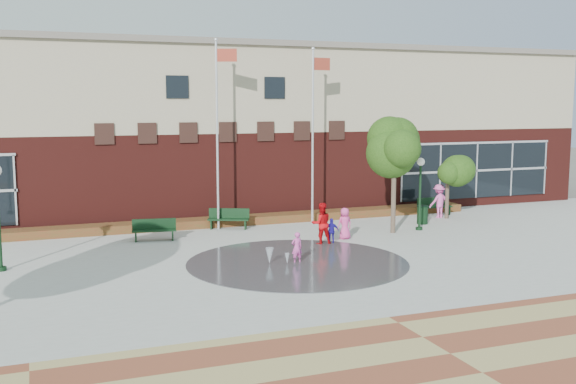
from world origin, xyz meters
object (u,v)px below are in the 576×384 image
object	(u,v)px
flagpole_right	(314,127)
bench_left	(154,234)
trash_can	(422,215)
child_splash	(297,248)
flagpole_left	(218,125)

from	to	relation	value
flagpole_right	bench_left	distance (m)	9.47
bench_left	trash_can	xyz separation A→B (m)	(13.26, -0.64, 0.17)
bench_left	trash_can	world-z (taller)	bench_left
bench_left	child_splash	world-z (taller)	child_splash
flagpole_left	flagpole_right	world-z (taller)	flagpole_left
flagpole_right	trash_can	size ratio (longest dim) A/B	9.22
flagpole_right	bench_left	world-z (taller)	flagpole_right
flagpole_right	trash_can	world-z (taller)	flagpole_right
flagpole_right	child_splash	xyz separation A→B (m)	(-3.84, -7.45, -4.28)
flagpole_right	child_splash	world-z (taller)	flagpole_right
flagpole_left	bench_left	size ratio (longest dim) A/B	4.58
child_splash	flagpole_left	bearing A→B (deg)	-87.12
flagpole_left	bench_left	bearing A→B (deg)	-129.82
flagpole_right	trash_can	xyz separation A→B (m)	(5.08, -2.02, -4.40)
flagpole_right	child_splash	distance (m)	9.41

